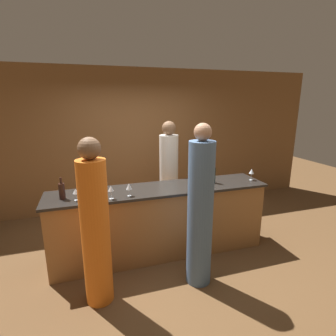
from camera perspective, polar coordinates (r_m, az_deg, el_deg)
The scene contains 13 objects.
ground_plane at distance 4.08m, azimuth -1.53°, elevation -17.77°, with size 14.00×14.00×0.00m, color brown.
back_wall at distance 5.37m, azimuth -7.29°, elevation 6.03°, with size 8.00×0.06×2.80m.
bar_counter at distance 3.83m, azimuth -1.58°, elevation -11.41°, with size 3.05×0.64×1.00m.
bartender at distance 4.44m, azimuth 0.17°, elevation -2.50°, with size 0.31×0.31×1.86m.
guest_0 at distance 3.11m, azimuth 7.02°, elevation -9.45°, with size 0.30×0.30×1.94m.
guest_1 at distance 2.92m, azimuth -15.54°, elevation -12.54°, with size 0.30×0.30×1.84m.
wine_bottle_0 at distance 3.90m, azimuth 9.76°, elevation -1.44°, with size 0.07×0.07×0.31m.
wine_bottle_1 at distance 3.73m, azimuth 5.84°, elevation -2.29°, with size 0.07×0.07×0.27m.
wine_bottle_2 at distance 3.46m, azimuth -22.09°, elevation -4.62°, with size 0.08×0.08×0.27m.
wine_glass_0 at distance 3.28m, azimuth -12.34°, elevation -4.45°, with size 0.07×0.07×0.17m.
wine_glass_1 at distance 3.35m, azimuth -19.46°, elevation -4.87°, with size 0.07×0.07×0.15m.
wine_glass_2 at distance 4.16m, azimuth 17.74°, elevation -0.73°, with size 0.07×0.07×0.18m.
wine_glass_3 at distance 3.34m, azimuth -8.48°, elevation -4.03°, with size 0.08×0.08×0.17m.
Camera 1 is at (-0.94, -3.32, 2.17)m, focal length 28.00 mm.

